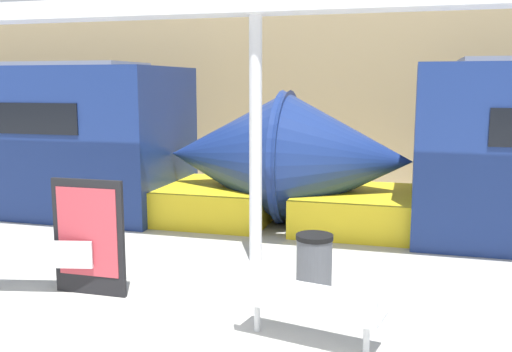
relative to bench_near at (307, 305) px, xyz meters
name	(u,v)px	position (x,y,z in m)	size (l,w,h in m)	color
station_wall	(329,94)	(-1.11, 9.02, 2.05)	(56.00, 0.20, 5.00)	tan
bench_near	(307,305)	(0.00, 0.00, 0.00)	(1.63, 0.75, 0.74)	silver
bench_far	(36,259)	(-3.77, 0.60, 0.00)	(1.68, 0.78, 0.74)	silver
trash_bin	(314,270)	(-0.11, 1.10, 0.01)	(0.46, 0.46, 0.92)	#4C4F54
poster_board	(89,237)	(-3.03, 0.72, 0.33)	(1.01, 0.07, 1.55)	black
support_column_near	(256,142)	(-1.30, 2.68, 1.43)	(0.20, 0.20, 3.77)	silver
canopy_beam	(256,4)	(-1.30, 2.68, 3.46)	(28.00, 0.60, 0.28)	silver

